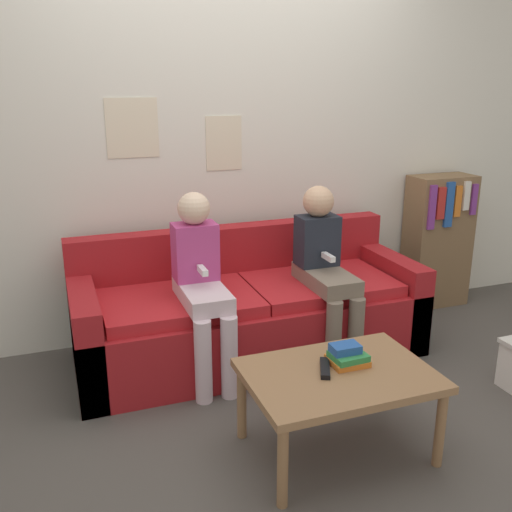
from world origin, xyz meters
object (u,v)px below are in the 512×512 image
at_px(coffee_table, 339,381).
at_px(bookshelf, 437,241).
at_px(person_left, 201,278).
at_px(tv_remote, 325,368).
at_px(couch, 248,313).
at_px(person_right, 325,264).

height_order(coffee_table, bookshelf, bookshelf).
height_order(person_left, tv_remote, person_left).
bearing_deg(couch, person_left, -151.51).
bearing_deg(person_left, person_right, -0.03).
xyz_separation_m(couch, person_right, (0.41, -0.18, 0.32)).
height_order(coffee_table, tv_remote, tv_remote).
bearing_deg(tv_remote, bookshelf, 64.81).
bearing_deg(person_left, bookshelf, 14.32).
relative_size(couch, tv_remote, 11.92).
xyz_separation_m(coffee_table, person_right, (0.37, 0.87, 0.23)).
bearing_deg(tv_remote, person_left, 136.15).
bearing_deg(coffee_table, person_right, 67.14).
distance_m(person_left, person_right, 0.75).
bearing_deg(couch, coffee_table, -87.46).
xyz_separation_m(couch, tv_remote, (-0.01, -1.02, 0.14)).
bearing_deg(person_right, person_left, 179.97).
relative_size(tv_remote, bookshelf, 0.18).
bearing_deg(bookshelf, couch, -168.98).
bearing_deg(coffee_table, bookshelf, 41.58).
height_order(person_right, bookshelf, person_right).
xyz_separation_m(coffee_table, tv_remote, (-0.05, 0.03, 0.06)).
xyz_separation_m(tv_remote, bookshelf, (1.59, 1.33, 0.08)).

